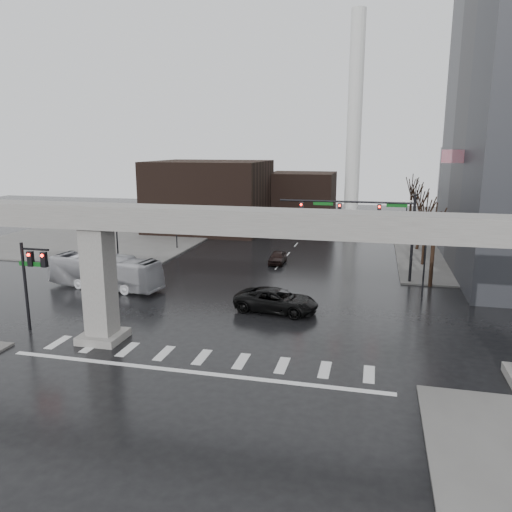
# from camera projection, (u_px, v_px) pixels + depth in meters

# --- Properties ---
(ground) EXTENTS (160.00, 160.00, 0.00)m
(ground) POSITION_uv_depth(u_px,v_px,m) (208.00, 350.00, 30.24)
(ground) COLOR black
(ground) RESTS_ON ground
(sidewalk_nw) EXTENTS (28.00, 36.00, 0.15)m
(sidewalk_nw) POSITION_uv_depth(u_px,v_px,m) (116.00, 233.00, 70.35)
(sidewalk_nw) COLOR slate
(sidewalk_nw) RESTS_ON ground
(elevated_guideway) EXTENTS (48.00, 2.60, 8.70)m
(elevated_guideway) POSITION_uv_depth(u_px,v_px,m) (226.00, 240.00, 28.46)
(elevated_guideway) COLOR #999590
(elevated_guideway) RESTS_ON ground
(building_far_left) EXTENTS (16.00, 14.00, 10.00)m
(building_far_left) POSITION_uv_depth(u_px,v_px,m) (210.00, 196.00, 72.22)
(building_far_left) COLOR black
(building_far_left) RESTS_ON ground
(building_far_mid) EXTENTS (10.00, 10.00, 8.00)m
(building_far_mid) POSITION_uv_depth(u_px,v_px,m) (302.00, 198.00, 79.18)
(building_far_mid) COLOR black
(building_far_mid) RESTS_ON ground
(smokestack) EXTENTS (3.60, 3.60, 30.00)m
(smokestack) POSITION_uv_depth(u_px,v_px,m) (354.00, 137.00, 69.63)
(smokestack) COLOR white
(smokestack) RESTS_ON ground
(signal_mast_arm) EXTENTS (12.12, 0.43, 8.00)m
(signal_mast_arm) POSITION_uv_depth(u_px,v_px,m) (370.00, 218.00, 44.76)
(signal_mast_arm) COLOR black
(signal_mast_arm) RESTS_ON ground
(signal_left_pole) EXTENTS (2.30, 0.30, 6.00)m
(signal_left_pole) POSITION_uv_depth(u_px,v_px,m) (31.00, 272.00, 32.64)
(signal_left_pole) COLOR black
(signal_left_pole) RESTS_ON ground
(flagpole_assembly) EXTENTS (2.06, 0.12, 12.00)m
(flagpole_assembly) POSITION_uv_depth(u_px,v_px,m) (441.00, 197.00, 45.99)
(flagpole_assembly) COLOR silver
(flagpole_assembly) RESTS_ON ground
(lamp_right_0) EXTENTS (1.22, 0.32, 5.11)m
(lamp_right_0) POSITION_uv_depth(u_px,v_px,m) (425.00, 257.00, 39.69)
(lamp_right_0) COLOR black
(lamp_right_0) RESTS_ON ground
(lamp_right_1) EXTENTS (1.22, 0.32, 5.11)m
(lamp_right_1) POSITION_uv_depth(u_px,v_px,m) (413.00, 229.00, 52.97)
(lamp_right_1) COLOR black
(lamp_right_1) RESTS_ON ground
(lamp_right_2) EXTENTS (1.22, 0.32, 5.11)m
(lamp_right_2) POSITION_uv_depth(u_px,v_px,m) (406.00, 212.00, 66.26)
(lamp_right_2) COLOR black
(lamp_right_2) RESTS_ON ground
(lamp_left_0) EXTENTS (1.22, 0.32, 5.11)m
(lamp_left_0) POSITION_uv_depth(u_px,v_px,m) (117.00, 242.00, 45.87)
(lamp_left_0) COLOR black
(lamp_left_0) RESTS_ON ground
(lamp_left_1) EXTENTS (1.22, 0.32, 5.11)m
(lamp_left_1) POSITION_uv_depth(u_px,v_px,m) (176.00, 220.00, 59.15)
(lamp_left_1) COLOR black
(lamp_left_1) RESTS_ON ground
(lamp_left_2) EXTENTS (1.22, 0.32, 5.11)m
(lamp_left_2) POSITION_uv_depth(u_px,v_px,m) (213.00, 207.00, 72.44)
(lamp_left_2) COLOR black
(lamp_left_2) RESTS_ON ground
(tree_right_0) EXTENTS (1.09, 1.58, 7.50)m
(tree_right_0) POSITION_uv_depth(u_px,v_px,m) (433.00, 256.00, 43.41)
(tree_right_0) COLOR black
(tree_right_0) RESTS_ON ground
(tree_right_1) EXTENTS (1.09, 1.61, 7.67)m
(tree_right_1) POSITION_uv_depth(u_px,v_px,m) (425.00, 239.00, 50.99)
(tree_right_1) COLOR black
(tree_right_1) RESTS_ON ground
(tree_right_2) EXTENTS (1.10, 1.63, 7.85)m
(tree_right_2) POSITION_uv_depth(u_px,v_px,m) (419.00, 226.00, 58.56)
(tree_right_2) COLOR black
(tree_right_2) RESTS_ON ground
(tree_right_3) EXTENTS (1.11, 1.66, 8.02)m
(tree_right_3) POSITION_uv_depth(u_px,v_px,m) (414.00, 216.00, 66.14)
(tree_right_3) COLOR black
(tree_right_3) RESTS_ON ground
(tree_right_4) EXTENTS (1.12, 1.69, 8.19)m
(tree_right_4) POSITION_uv_depth(u_px,v_px,m) (411.00, 209.00, 73.72)
(tree_right_4) COLOR black
(tree_right_4) RESTS_ON ground
(pickup_truck) EXTENTS (6.55, 3.65, 1.73)m
(pickup_truck) POSITION_uv_depth(u_px,v_px,m) (276.00, 300.00, 37.15)
(pickup_truck) COLOR black
(pickup_truck) RESTS_ON ground
(city_bus) EXTENTS (10.71, 3.92, 2.92)m
(city_bus) POSITION_uv_depth(u_px,v_px,m) (105.00, 272.00, 43.12)
(city_bus) COLOR #B9B8BE
(city_bus) RESTS_ON ground
(far_car) EXTENTS (1.54, 3.82, 1.30)m
(far_car) POSITION_uv_depth(u_px,v_px,m) (278.00, 257.00, 52.41)
(far_car) COLOR black
(far_car) RESTS_ON ground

